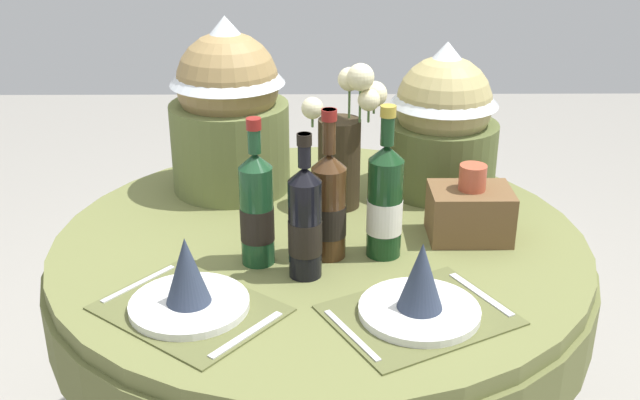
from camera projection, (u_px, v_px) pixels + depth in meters
name	position (u px, v px, depth m)	size (l,w,h in m)	color
dining_table	(320.00, 284.00, 1.89)	(1.29, 1.29, 0.78)	olive
place_setting_left	(188.00, 289.00, 1.51)	(0.43, 0.42, 0.16)	brown
place_setting_right	(420.00, 295.00, 1.49)	(0.42, 0.39, 0.16)	brown
flower_vase	(344.00, 142.00, 1.94)	(0.22, 0.17, 0.38)	#332819
wine_bottle_left	(257.00, 209.00, 1.67)	(0.08, 0.08, 0.34)	#194223
wine_bottle_centre	(305.00, 222.00, 1.62)	(0.07, 0.07, 0.32)	black
wine_bottle_right	(329.00, 205.00, 1.70)	(0.08, 0.08, 0.35)	#422814
wine_bottle_rear	(385.00, 201.00, 1.70)	(0.08, 0.08, 0.35)	#143819
gift_tub_back_left	(228.00, 101.00, 2.02)	(0.32, 0.32, 0.47)	olive
gift_tub_back_right	(443.00, 115.00, 2.03)	(0.30, 0.30, 0.40)	#566033
woven_basket_side_right	(470.00, 211.00, 1.81)	(0.19, 0.14, 0.18)	brown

